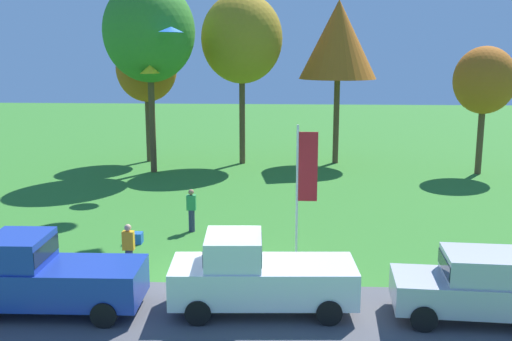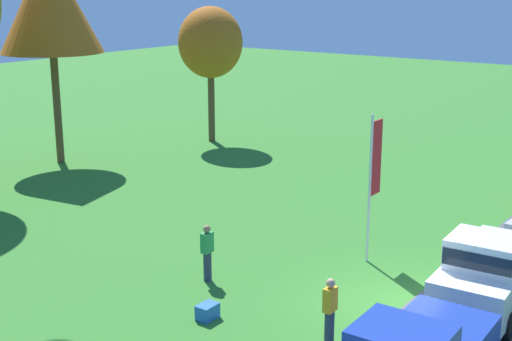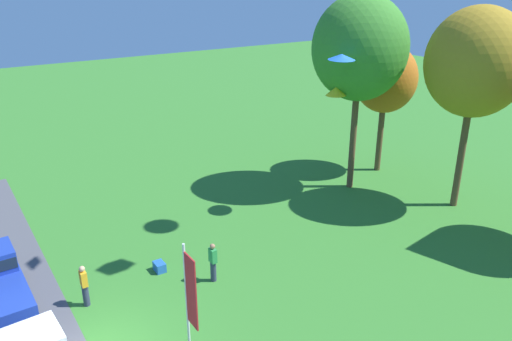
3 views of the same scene
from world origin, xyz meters
The scene contains 9 objects.
person_watching_sky centered at (-2.83, 0.41, 0.88)m, with size 0.36×0.24×1.71m.
person_beside_suv centered at (-1.63, 5.21, 0.88)m, with size 0.36×0.24×1.71m.
tree_right_of_center centered at (-6.76, 19.95, 5.84)m, with size 3.76×3.76×7.94m.
tree_far_right centered at (-5.73, 16.61, 8.00)m, with size 5.14×5.14×10.85m.
tree_left_of_center centered at (-0.76, 19.58, 7.66)m, with size 4.92×4.92×10.39m.
flag_banner centered at (2.70, 2.16, 2.95)m, with size 0.71×0.08×4.66m.
cooler_box centered at (-3.51, 3.65, 0.20)m, with size 0.56×0.40×0.40m, color blue.
kite_delta_trailing_tail centered at (-5.32, 14.71, 6.01)m, with size 1.07×1.07×0.45m, color yellow.
kite_delta_over_trees centered at (-3.90, 13.63, 8.05)m, with size 1.30×1.30×0.27m, color blue.
Camera 3 is at (13.81, -2.86, 11.74)m, focal length 35.00 mm.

